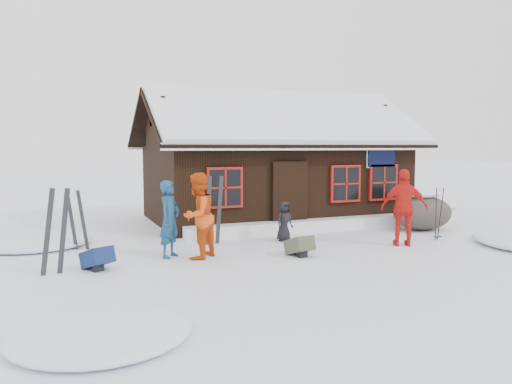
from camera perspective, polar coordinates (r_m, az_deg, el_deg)
ground at (r=12.24m, az=5.08°, el=-6.51°), size 120.00×120.00×0.00m
mountain_hut at (r=17.15m, az=1.95°, el=2.17°), size 8.90×6.09×4.42m
snow_drift at (r=14.86m, az=6.25°, el=-3.76°), size 7.60×0.60×0.35m
snow_mounds at (r=14.63m, az=7.49°, el=-4.61°), size 20.60×13.20×0.48m
skier_teal at (r=11.33m, az=-9.84°, el=-3.08°), size 0.73×0.75×1.73m
skier_orange_left at (r=11.11m, az=-6.68°, el=-2.72°), size 1.18×1.16×1.91m
skier_orange_right at (r=12.99m, az=16.58°, el=-1.72°), size 1.22×0.96×1.93m
skier_crouched at (r=13.16m, az=3.25°, el=-3.34°), size 0.60×0.49×1.05m
boulder at (r=15.68m, az=18.49°, el=-2.14°), size 1.86×1.39×1.09m
ski_pair_left at (r=10.44m, az=-21.93°, el=-4.32°), size 0.60×0.19×1.74m
ski_pair_mid at (r=12.74m, az=-19.73°, el=-3.15°), size 0.52×0.13×1.49m
ski_pair_right at (r=12.74m, az=-4.84°, el=-2.20°), size 0.51×0.10×1.79m
ski_poles at (r=14.15m, az=20.11°, el=-2.44°), size 0.26×0.13×1.44m
backpack_blue at (r=10.67m, az=-17.66°, el=-7.57°), size 0.68×0.75×0.33m
backpack_olive at (r=11.45m, az=5.00°, el=-6.49°), size 0.53×0.66×0.33m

